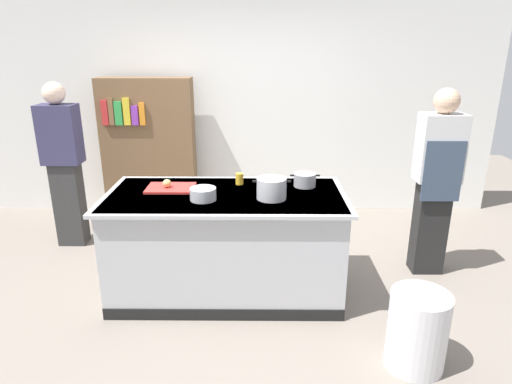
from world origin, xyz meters
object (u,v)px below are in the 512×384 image
Objects in this scene: juice_cup at (239,179)px; mixing_bowl at (203,194)px; sauce_pan at (305,180)px; person_chef at (436,179)px; trash_bin at (417,330)px; person_guest at (64,162)px; bookshelf at (149,149)px; stock_pot at (272,188)px; onion at (167,183)px.

mixing_bowl is at bearing -123.48° from juice_cup.
sauce_pan is 1.21m from person_chef.
mixing_bowl reaches higher than trash_bin.
person_guest is 1.01× the size of bookshelf.
juice_cup reaches higher than trash_bin.
person_guest is at bearing -129.32° from bookshelf.
mixing_bowl is at bearing -176.28° from stock_pot.
person_guest is at bearing 144.86° from mixing_bowl.
person_chef reaches higher than mixing_bowl.
bookshelf reaches higher than trash_bin.
bookshelf reaches higher than onion.
bookshelf reaches higher than juice_cup.
stock_pot is at bearing -13.87° from onion.
juice_cup is 0.06× the size of person_chef.
person_guest reaches higher than onion.
person_guest reaches higher than trash_bin.
person_guest is at bearing 148.14° from trash_bin.
sauce_pan is 0.15× the size of person_chef.
stock_pot is 0.46m from juice_cup.
onion is 0.04× the size of person_chef.
person_guest is (-3.61, 0.59, -0.00)m from person_chef.
onion is at bearing 66.56° from person_guest.
onion is 0.04× the size of person_guest.
person_chef is 3.26m from bookshelf.
trash_bin is at bearing 69.36° from person_guest.
stock_pot is 2.38m from person_guest.
bookshelf is at bearing 108.44° from onion.
person_chef reaches higher than juice_cup.
onion is 0.28× the size of sauce_pan.
stock_pot is 1.18× the size of sauce_pan.
onion is 1.51m from person_guest.
stock_pot is (0.88, -0.22, 0.03)m from onion.
juice_cup is 0.06× the size of person_guest.
person_guest is at bearing 66.21° from person_chef.
stock_pot is at bearing 74.31° from person_guest.
stock_pot is 0.44m from sauce_pan.
juice_cup is at bearing 135.43° from trash_bin.
person_chef is at bearing 18.06° from stock_pot.
person_chef reaches higher than onion.
sauce_pan is 0.91m from mixing_bowl.
mixing_bowl is at bearing -36.86° from onion.
stock_pot is 3.03× the size of juice_cup.
stock_pot is at bearing 93.52° from person_chef.
person_chef reaches higher than trash_bin.
person_chef is at bearing 91.98° from person_guest.
person_chef is at bearing 7.97° from sauce_pan.
mixing_bowl is at bearing 151.86° from trash_bin.
trash_bin is 0.31× the size of person_chef.
mixing_bowl is 2.14m from bookshelf.
person_guest is at bearing 153.08° from stock_pot.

